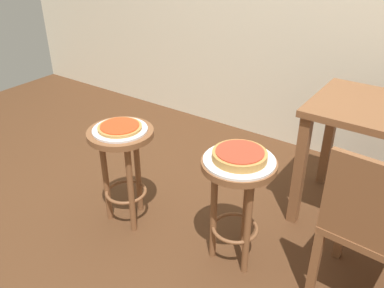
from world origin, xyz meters
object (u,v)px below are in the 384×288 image
at_px(stool_middle, 237,189).
at_px(serving_plate_foreground, 120,130).
at_px(pizza_middle, 240,155).
at_px(pizza_foreground, 120,127).
at_px(wooden_chair, 372,227).
at_px(serving_plate_middle, 239,160).
at_px(stool_foreground, 123,155).

bearing_deg(stool_middle, serving_plate_foreground, -172.65).
bearing_deg(pizza_middle, pizza_foreground, -172.65).
xyz_separation_m(serving_plate_foreground, wooden_chair, (1.35, 0.17, -0.16)).
bearing_deg(serving_plate_middle, serving_plate_foreground, -172.65).
bearing_deg(pizza_middle, serving_plate_foreground, -172.65).
height_order(pizza_foreground, stool_middle, pizza_foreground).
bearing_deg(pizza_foreground, serving_plate_middle, 7.35).
relative_size(serving_plate_foreground, serving_plate_middle, 0.87).
bearing_deg(stool_middle, wooden_chair, 7.00).
relative_size(stool_foreground, stool_middle, 1.00).
height_order(stool_foreground, stool_middle, same).
bearing_deg(wooden_chair, serving_plate_foreground, -172.82).
xyz_separation_m(stool_foreground, pizza_foreground, (-0.00, 0.00, 0.18)).
bearing_deg(serving_plate_foreground, pizza_middle, 7.35).
xyz_separation_m(stool_middle, pizza_middle, (0.00, 0.00, 0.20)).
distance_m(serving_plate_foreground, wooden_chair, 1.37).
bearing_deg(serving_plate_middle, stool_foreground, -172.65).
relative_size(stool_foreground, pizza_middle, 2.32).
height_order(serving_plate_foreground, serving_plate_middle, same).
distance_m(serving_plate_middle, wooden_chair, 0.66).
distance_m(stool_foreground, serving_plate_foreground, 0.17).
bearing_deg(pizza_foreground, wooden_chair, 7.18).
height_order(serving_plate_foreground, pizza_middle, pizza_middle).
distance_m(stool_middle, serving_plate_middle, 0.17).
relative_size(serving_plate_middle, pizza_middle, 1.33).
bearing_deg(serving_plate_middle, pizza_middle, 90.00).
bearing_deg(pizza_middle, stool_middle, -90.00).
height_order(pizza_middle, wooden_chair, wooden_chair).
relative_size(pizza_foreground, stool_middle, 0.40).
xyz_separation_m(serving_plate_foreground, serving_plate_middle, (0.71, 0.09, 0.00)).
height_order(stool_middle, pizza_middle, pizza_middle).
bearing_deg(pizza_foreground, serving_plate_foreground, 0.00).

